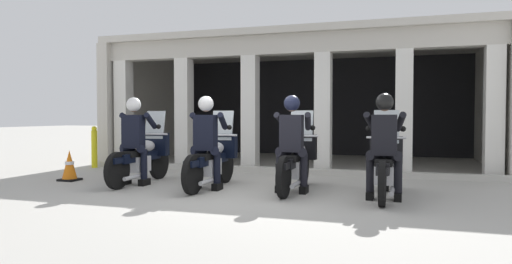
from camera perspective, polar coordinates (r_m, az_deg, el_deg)
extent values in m
plane|color=#A8A59E|center=(10.59, 4.30, -4.79)|extent=(80.00, 80.00, 0.00)
cube|color=black|center=(15.24, 8.12, 3.08)|extent=(9.56, 0.24, 3.09)
cube|color=#BCB7AD|center=(10.68, 3.71, 10.69)|extent=(9.56, 0.36, 0.44)
cube|color=#BCB7AD|center=(12.96, 6.27, 10.49)|extent=(9.56, 5.32, 0.16)
cube|color=#BCB7AD|center=(14.51, -12.20, 3.11)|extent=(0.30, 5.32, 3.09)
cube|color=#BCB7AD|center=(12.72, 27.38, 3.09)|extent=(0.30, 5.32, 3.09)
cube|color=silver|center=(12.33, -15.98, 2.26)|extent=(0.35, 0.36, 2.65)
cube|color=silver|center=(11.47, -8.85, 2.34)|extent=(0.35, 0.36, 2.65)
cube|color=silver|center=(10.80, -0.71, 2.38)|extent=(0.35, 0.36, 2.65)
cube|color=silver|center=(10.38, 8.28, 2.38)|extent=(0.35, 0.36, 2.65)
cube|color=silver|center=(10.24, 17.78, 2.31)|extent=(0.35, 0.36, 2.65)
cube|color=silver|center=(10.38, 27.28, 2.18)|extent=(0.35, 0.36, 2.65)
cube|color=#B7B5AD|center=(10.15, 2.98, -4.75)|extent=(9.16, 0.24, 0.12)
cylinder|color=black|center=(9.41, -11.88, -3.73)|extent=(0.09, 0.64, 0.64)
cylinder|color=black|center=(8.23, -16.74, -4.58)|extent=(0.09, 0.64, 0.64)
cube|color=black|center=(9.39, -11.89, -2.46)|extent=(0.14, 0.44, 0.08)
cube|color=silver|center=(8.76, -14.32, -3.84)|extent=(0.28, 0.44, 0.28)
cube|color=black|center=(8.79, -14.16, -2.96)|extent=(0.18, 1.24, 0.16)
ellipsoid|color=#B2B2B7|center=(8.96, -13.42, -1.71)|extent=(0.26, 0.48, 0.22)
cube|color=black|center=(8.63, -14.79, -2.59)|extent=(0.24, 0.52, 0.10)
cube|color=black|center=(8.26, -16.52, -3.33)|extent=(0.16, 0.48, 0.10)
cylinder|color=silver|center=(9.33, -12.07, -2.29)|extent=(0.05, 0.24, 0.53)
cube|color=black|center=(9.27, -12.26, -1.45)|extent=(0.52, 0.16, 0.44)
sphere|color=silver|center=(9.36, -11.95, -1.30)|extent=(0.18, 0.18, 0.18)
cube|color=silver|center=(9.24, -12.34, 0.86)|extent=(0.40, 0.14, 0.54)
cylinder|color=silver|center=(9.18, -12.59, -0.24)|extent=(0.62, 0.04, 0.04)
cylinder|color=silver|center=(8.43, -14.89, -5.40)|extent=(0.07, 0.55, 0.07)
cube|color=black|center=(8.59, -14.89, 0.06)|extent=(0.36, 0.22, 0.60)
cube|color=black|center=(8.70, -14.46, 0.21)|extent=(0.05, 0.02, 0.32)
sphere|color=#936B51|center=(8.61, -14.84, 3.09)|extent=(0.21, 0.21, 0.21)
sphere|color=silver|center=(8.61, -14.85, 3.29)|extent=(0.26, 0.26, 0.26)
cylinder|color=black|center=(8.55, -14.01, -2.02)|extent=(0.26, 0.29, 0.17)
cylinder|color=black|center=(8.54, -13.65, -3.88)|extent=(0.12, 0.12, 0.53)
cube|color=black|center=(8.59, -13.60, -6.03)|extent=(0.11, 0.26, 0.12)
cylinder|color=black|center=(8.70, -15.58, -1.97)|extent=(0.26, 0.29, 0.17)
cylinder|color=black|center=(8.76, -15.89, -3.75)|extent=(0.12, 0.12, 0.53)
cube|color=black|center=(8.81, -15.83, -5.85)|extent=(0.11, 0.26, 0.12)
cylinder|color=black|center=(8.67, -12.85, 1.35)|extent=(0.19, 0.48, 0.31)
sphere|color=black|center=(8.83, -11.93, 0.65)|extent=(0.09, 0.09, 0.09)
cylinder|color=black|center=(8.90, -15.29, 1.34)|extent=(0.19, 0.48, 0.31)
sphere|color=black|center=(9.10, -14.77, 0.67)|extent=(0.09, 0.09, 0.09)
cylinder|color=black|center=(8.70, -3.80, -4.15)|extent=(0.09, 0.64, 0.64)
cylinder|color=black|center=(7.42, -7.82, -5.23)|extent=(0.09, 0.64, 0.64)
cube|color=black|center=(8.68, -3.80, -2.79)|extent=(0.14, 0.44, 0.08)
cube|color=silver|center=(8.00, -5.79, -4.33)|extent=(0.28, 0.44, 0.28)
cube|color=black|center=(8.04, -5.65, -3.37)|extent=(0.18, 1.24, 0.16)
ellipsoid|color=#B2B2B7|center=(8.22, -5.04, -1.99)|extent=(0.26, 0.48, 0.22)
cube|color=black|center=(7.87, -6.18, -2.98)|extent=(0.24, 0.52, 0.10)
cube|color=black|center=(7.46, -7.62, -3.83)|extent=(0.16, 0.48, 0.10)
cylinder|color=silver|center=(8.62, -3.95, -2.61)|extent=(0.05, 0.24, 0.53)
cube|color=black|center=(8.55, -4.10, -1.70)|extent=(0.52, 0.16, 0.44)
sphere|color=silver|center=(8.64, -3.85, -1.53)|extent=(0.18, 0.18, 0.18)
cube|color=silver|center=(8.52, -4.16, 0.81)|extent=(0.40, 0.14, 0.54)
cylinder|color=silver|center=(8.45, -4.36, -0.39)|extent=(0.62, 0.04, 0.04)
cylinder|color=silver|center=(7.66, -6.02, -6.08)|extent=(0.07, 0.55, 0.07)
cube|color=black|center=(7.82, -6.25, -0.07)|extent=(0.36, 0.22, 0.60)
cube|color=#14193F|center=(7.93, -5.89, 0.10)|extent=(0.05, 0.02, 0.32)
sphere|color=tan|center=(7.84, -6.20, 3.26)|extent=(0.21, 0.21, 0.21)
sphere|color=silver|center=(7.84, -6.20, 3.48)|extent=(0.26, 0.26, 0.26)
cylinder|color=black|center=(7.80, -5.24, -2.35)|extent=(0.26, 0.29, 0.17)
cylinder|color=black|center=(7.80, -4.83, -4.38)|extent=(0.12, 0.12, 0.53)
cube|color=black|center=(7.86, -4.79, -6.73)|extent=(0.11, 0.26, 0.12)
cylinder|color=black|center=(7.92, -7.11, -2.30)|extent=(0.26, 0.29, 0.17)
cylinder|color=black|center=(7.97, -7.49, -4.26)|extent=(0.12, 0.12, 0.53)
cube|color=black|center=(8.02, -7.45, -6.56)|extent=(0.11, 0.26, 0.12)
cylinder|color=black|center=(7.94, -4.13, 1.34)|extent=(0.19, 0.48, 0.31)
sphere|color=black|center=(8.13, -3.31, 0.58)|extent=(0.09, 0.09, 0.09)
cylinder|color=black|center=(8.12, -7.01, 1.34)|extent=(0.19, 0.48, 0.31)
sphere|color=black|center=(8.33, -6.64, 0.60)|extent=(0.09, 0.09, 0.09)
cylinder|color=black|center=(8.40, 5.83, -4.37)|extent=(0.09, 0.64, 0.64)
cylinder|color=black|center=(7.05, 3.43, -5.59)|extent=(0.09, 0.64, 0.64)
cube|color=black|center=(8.38, 5.84, -2.96)|extent=(0.14, 0.44, 0.08)
cube|color=silver|center=(7.67, 4.65, -4.60)|extent=(0.28, 0.44, 0.28)
cube|color=black|center=(7.71, 4.74, -3.60)|extent=(0.18, 1.24, 0.16)
ellipsoid|color=#B2B2B7|center=(7.90, 5.11, -2.15)|extent=(0.26, 0.48, 0.22)
cube|color=black|center=(7.52, 4.43, -3.20)|extent=(0.24, 0.52, 0.10)
cube|color=black|center=(7.09, 3.56, -4.12)|extent=(0.16, 0.48, 0.10)
cylinder|color=silver|center=(8.32, 5.75, -2.77)|extent=(0.05, 0.24, 0.53)
cube|color=black|center=(8.25, 5.67, -1.84)|extent=(0.52, 0.16, 0.44)
sphere|color=silver|center=(8.35, 5.81, -1.66)|extent=(0.18, 0.18, 0.18)
cube|color=silver|center=(8.22, 5.64, 0.76)|extent=(0.40, 0.14, 0.54)
cylinder|color=silver|center=(8.14, 5.52, -0.48)|extent=(0.62, 0.04, 0.04)
cylinder|color=silver|center=(7.33, 4.94, -6.44)|extent=(0.07, 0.55, 0.07)
cube|color=black|center=(7.48, 4.40, -0.16)|extent=(0.36, 0.22, 0.60)
cube|color=#591414|center=(7.60, 4.62, 0.02)|extent=(0.05, 0.02, 0.32)
sphere|color=tan|center=(7.50, 4.45, 3.32)|extent=(0.21, 0.21, 0.21)
sphere|color=#191E38|center=(7.50, 4.45, 3.55)|extent=(0.26, 0.26, 0.26)
cylinder|color=black|center=(7.49, 5.48, -2.54)|extent=(0.26, 0.29, 0.17)
cylinder|color=black|center=(7.50, 5.92, -4.64)|extent=(0.12, 0.12, 0.53)
cube|color=black|center=(7.55, 5.92, -7.08)|extent=(0.11, 0.26, 0.12)
cylinder|color=black|center=(7.55, 3.40, -2.49)|extent=(0.26, 0.29, 0.17)
cylinder|color=black|center=(7.59, 2.95, -4.55)|extent=(0.12, 0.12, 0.53)
cube|color=black|center=(7.65, 2.97, -6.97)|extent=(0.11, 0.26, 0.12)
cylinder|color=black|center=(7.65, 6.41, 1.30)|extent=(0.19, 0.48, 0.31)
sphere|color=black|center=(7.85, 7.00, 0.52)|extent=(0.09, 0.09, 0.09)
cylinder|color=black|center=(7.75, 3.22, 1.32)|extent=(0.19, 0.48, 0.31)
sphere|color=black|center=(7.97, 3.33, 0.55)|extent=(0.09, 0.09, 0.09)
cylinder|color=black|center=(8.01, 15.76, -4.75)|extent=(0.09, 0.64, 0.64)
cylinder|color=black|center=(6.62, 15.30, -6.15)|extent=(0.09, 0.64, 0.64)
cube|color=black|center=(7.99, 15.78, -3.27)|extent=(0.14, 0.44, 0.08)
cube|color=silver|center=(7.26, 15.54, -5.04)|extent=(0.28, 0.44, 0.28)
cube|color=black|center=(7.30, 15.57, -3.98)|extent=(0.18, 1.24, 0.16)
ellipsoid|color=#1E2338|center=(7.50, 15.65, -2.44)|extent=(0.26, 0.48, 0.22)
cube|color=black|center=(7.11, 15.51, -3.57)|extent=(0.24, 0.52, 0.10)
cube|color=black|center=(6.66, 15.34, -4.58)|extent=(0.16, 0.48, 0.10)
cylinder|color=silver|center=(7.93, 15.76, -3.08)|extent=(0.05, 0.24, 0.53)
cube|color=black|center=(7.86, 15.76, -2.10)|extent=(0.52, 0.16, 0.44)
sphere|color=silver|center=(7.95, 15.78, -1.90)|extent=(0.18, 0.18, 0.18)
cube|color=silver|center=(7.82, 15.78, 0.63)|extent=(0.40, 0.14, 0.54)
cylinder|color=silver|center=(7.74, 15.74, -0.67)|extent=(0.62, 0.04, 0.04)
cylinder|color=silver|center=(6.94, 16.40, -7.00)|extent=(0.07, 0.55, 0.07)
cube|color=black|center=(7.06, 15.54, -0.35)|extent=(0.36, 0.22, 0.60)
cube|color=#14193F|center=(7.18, 15.58, -0.16)|extent=(0.05, 0.02, 0.32)
sphere|color=#936B51|center=(7.08, 15.58, 3.33)|extent=(0.21, 0.21, 0.21)
sphere|color=black|center=(7.08, 15.58, 3.58)|extent=(0.26, 0.26, 0.26)
cylinder|color=black|center=(7.10, 16.65, -2.86)|extent=(0.26, 0.29, 0.17)
cylinder|color=black|center=(7.12, 17.11, -5.07)|extent=(0.12, 0.12, 0.53)
cube|color=black|center=(7.18, 17.09, -7.64)|extent=(0.11, 0.26, 0.12)
cylinder|color=black|center=(7.11, 14.39, -2.83)|extent=(0.26, 0.29, 0.17)
cylinder|color=black|center=(7.14, 13.89, -5.03)|extent=(0.12, 0.12, 0.53)
cube|color=black|center=(7.20, 13.87, -7.59)|extent=(0.11, 0.26, 0.12)
cylinder|color=black|center=(7.28, 17.36, 1.19)|extent=(0.19, 0.48, 0.31)
sphere|color=black|center=(7.49, 17.67, 0.37)|extent=(0.09, 0.09, 0.09)
cylinder|color=black|center=(7.30, 13.90, 1.23)|extent=(0.19, 0.48, 0.31)
sphere|color=black|center=(7.51, 13.70, 0.41)|extent=(0.09, 0.09, 0.09)
cube|color=black|center=(9.67, -21.98, -5.46)|extent=(0.34, 0.34, 0.04)
cone|color=orange|center=(9.63, -22.01, -3.72)|extent=(0.28, 0.28, 0.55)
cylinder|color=white|center=(9.63, -22.01, -3.56)|extent=(0.17, 0.17, 0.06)
cylinder|color=yellow|center=(11.83, -19.30, -2.00)|extent=(0.14, 0.14, 0.90)
sphere|color=yellow|center=(11.80, -19.33, 0.38)|extent=(0.13, 0.13, 0.13)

